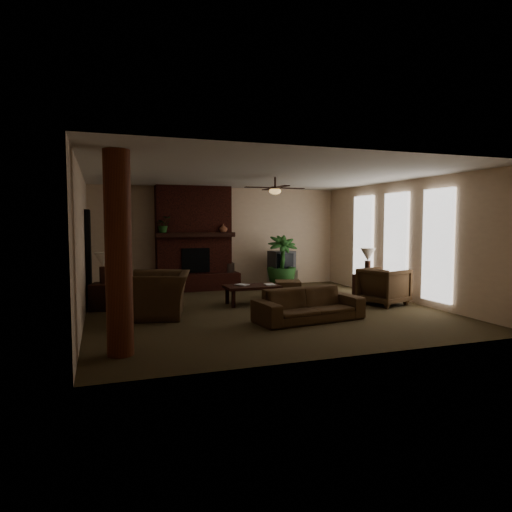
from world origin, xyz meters
name	(u,v)px	position (x,y,z in m)	size (l,w,h in m)	color
room_shell	(262,243)	(0.00, 0.00, 1.40)	(7.00, 7.00, 7.00)	#4B3D25
fireplace	(194,247)	(-0.80, 3.22, 1.16)	(2.40, 0.70, 2.80)	#451A12
windows	(396,243)	(3.45, 0.20, 1.35)	(0.08, 3.65, 2.35)	white
log_column	(119,254)	(-2.95, -2.40, 1.40)	(0.36, 0.36, 2.80)	brown
doorway	(89,258)	(-3.44, 1.80, 1.05)	(0.10, 1.00, 2.10)	black
ceiling_fan	(275,190)	(0.40, 0.30, 2.53)	(1.35, 1.35, 0.37)	#301D15
sofa	(309,299)	(0.46, -1.29, 0.40)	(2.05, 0.60, 0.80)	#4A341F
armchair_left	(159,287)	(-2.12, 0.03, 0.58)	(1.32, 0.86, 1.15)	#4A341F
armchair_right	(384,284)	(2.75, -0.36, 0.45)	(0.88, 0.82, 0.91)	#4A341F
coffee_table	(252,288)	(-0.02, 0.62, 0.37)	(1.20, 0.70, 0.43)	black
ottoman	(288,289)	(1.12, 1.24, 0.20)	(0.60, 0.60, 0.40)	#4A341F
tv_stand	(282,278)	(1.64, 2.89, 0.25)	(0.85, 0.50, 0.50)	silver
tv	(282,260)	(1.65, 2.93, 0.76)	(0.72, 0.62, 0.52)	#343436
floor_vase	(228,273)	(0.14, 3.15, 0.43)	(0.34, 0.34, 0.77)	#30221B
floor_plant	(282,274)	(1.49, 2.54, 0.41)	(0.82, 1.47, 0.82)	#255120
side_table_left	(104,297)	(-3.15, 1.09, 0.28)	(0.50, 0.50, 0.55)	black
lamp_left	(103,262)	(-3.15, 1.14, 1.00)	(0.42, 0.42, 0.65)	#301D15
side_table_right	(367,286)	(2.95, 0.63, 0.28)	(0.50, 0.50, 0.55)	black
lamp_right	(368,257)	(2.94, 0.58, 1.00)	(0.37, 0.37, 0.65)	#301D15
mantel_plant	(163,226)	(-1.64, 2.95, 1.72)	(0.38, 0.42, 0.33)	#255120
mantel_vase	(223,228)	(-0.05, 2.94, 1.67)	(0.22, 0.23, 0.22)	#99593D
book_a	(239,279)	(-0.32, 0.62, 0.57)	(0.22, 0.03, 0.29)	#999999
book_b	(265,279)	(0.27, 0.54, 0.58)	(0.21, 0.02, 0.29)	#999999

